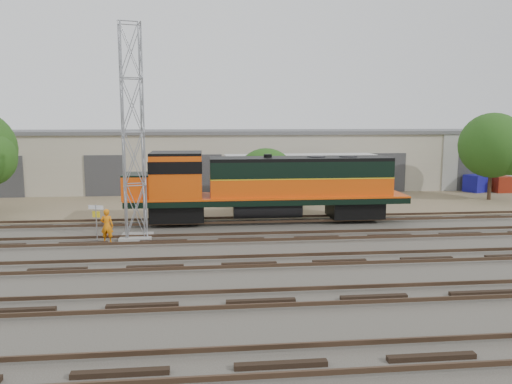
{
  "coord_description": "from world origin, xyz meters",
  "views": [
    {
      "loc": [
        -5.87,
        -23.79,
        6.24
      ],
      "look_at": [
        -2.97,
        4.0,
        2.2
      ],
      "focal_mm": 35.0,
      "sensor_mm": 36.0,
      "label": 1
    }
  ],
  "objects": [
    {
      "name": "ground",
      "position": [
        0.0,
        0.0,
        0.0
      ],
      "size": [
        140.0,
        140.0,
        0.0
      ],
      "primitive_type": "plane",
      "color": "#47423A",
      "rests_on": "ground"
    },
    {
      "name": "dirt_strip",
      "position": [
        0.0,
        15.0,
        0.01
      ],
      "size": [
        80.0,
        16.0,
        0.02
      ],
      "primitive_type": "cube",
      "color": "#726047",
      "rests_on": "ground"
    },
    {
      "name": "tracks",
      "position": [
        0.0,
        -3.0,
        0.08
      ],
      "size": [
        80.0,
        20.4,
        0.28
      ],
      "color": "black",
      "rests_on": "ground"
    },
    {
      "name": "warehouse",
      "position": [
        0.04,
        22.98,
        2.65
      ],
      "size": [
        58.4,
        10.4,
        5.3
      ],
      "color": "#B9B19A",
      "rests_on": "ground"
    },
    {
      "name": "locomotive",
      "position": [
        -2.34,
        6.0,
        2.35
      ],
      "size": [
        17.0,
        2.98,
        4.09
      ],
      "color": "black",
      "rests_on": "tracks"
    },
    {
      "name": "signal_tower",
      "position": [
        -9.48,
        2.49,
        5.37
      ],
      "size": [
        1.63,
        1.63,
        11.04
      ],
      "rotation": [
        0.0,
        0.0,
        0.25
      ],
      "color": "gray",
      "rests_on": "ground"
    },
    {
      "name": "sign_post",
      "position": [
        -11.37,
        1.84,
        1.39
      ],
      "size": [
        0.78,
        0.28,
        1.98
      ],
      "color": "gray",
      "rests_on": "ground"
    },
    {
      "name": "worker",
      "position": [
        -10.86,
        1.81,
        0.88
      ],
      "size": [
        0.68,
        0.49,
        1.77
      ],
      "primitive_type": "imported",
      "rotation": [
        0.0,
        0.0,
        3.04
      ],
      "color": "orange",
      "rests_on": "ground"
    },
    {
      "name": "semi_trailer",
      "position": [
        1.85,
        14.37,
        2.26
      ],
      "size": [
        11.76,
        2.74,
        3.6
      ],
      "rotation": [
        0.0,
        0.0,
        0.03
      ],
      "color": "silver",
      "rests_on": "ground"
    },
    {
      "name": "dumpster_blue",
      "position": [
        17.74,
        17.17,
        0.75
      ],
      "size": [
        2.06,
        2.01,
        1.5
      ],
      "primitive_type": "cube",
      "rotation": [
        0.0,
        0.0,
        0.41
      ],
      "color": "#161592",
      "rests_on": "ground"
    },
    {
      "name": "dumpster_red",
      "position": [
        19.85,
        16.71,
        0.7
      ],
      "size": [
        1.54,
        1.45,
        1.4
      ],
      "primitive_type": "cube",
      "rotation": [
        0.0,
        0.0,
        0.03
      ],
      "color": "maroon",
      "rests_on": "ground"
    },
    {
      "name": "tree_mid",
      "position": [
        -1.19,
        11.71,
        1.87
      ],
      "size": [
        4.73,
        4.51,
        4.51
      ],
      "color": "#382619",
      "rests_on": "ground"
    },
    {
      "name": "tree_east",
      "position": [
        16.71,
        12.75,
        4.16
      ],
      "size": [
        5.3,
        5.05,
        6.82
      ],
      "color": "#382619",
      "rests_on": "ground"
    }
  ]
}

